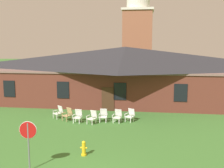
{
  "coord_description": "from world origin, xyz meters",
  "views": [
    {
      "loc": [
        2.36,
        -8.89,
        5.63
      ],
      "look_at": [
        -0.0,
        8.2,
        3.12
      ],
      "focal_mm": 42.01,
      "sensor_mm": 36.0,
      "label": 1
    }
  ],
  "objects_px": {
    "lawn_chair_under_eave": "(130,115)",
    "lawn_chair_middle": "(92,117)",
    "lawn_chair_near_door": "(68,114)",
    "lawn_chair_left_end": "(78,116)",
    "fire_hydrant": "(84,148)",
    "lawn_chair_right_end": "(103,115)",
    "lawn_chair_far_side": "(118,116)",
    "lawn_chair_by_porch": "(59,112)",
    "stop_sign": "(28,136)"
  },
  "relations": [
    {
      "from": "lawn_chair_middle",
      "to": "lawn_chair_under_eave",
      "type": "relative_size",
      "value": 1.0
    },
    {
      "from": "lawn_chair_near_door",
      "to": "lawn_chair_under_eave",
      "type": "distance_m",
      "value": 4.76
    },
    {
      "from": "stop_sign",
      "to": "lawn_chair_middle",
      "type": "relative_size",
      "value": 2.41
    },
    {
      "from": "lawn_chair_right_end",
      "to": "lawn_chair_far_side",
      "type": "height_order",
      "value": "same"
    },
    {
      "from": "lawn_chair_right_end",
      "to": "lawn_chair_left_end",
      "type": "bearing_deg",
      "value": -166.52
    },
    {
      "from": "stop_sign",
      "to": "lawn_chair_far_side",
      "type": "xyz_separation_m",
      "value": [
        3.1,
        8.11,
        -1.14
      ]
    },
    {
      "from": "lawn_chair_left_end",
      "to": "fire_hydrant",
      "type": "height_order",
      "value": "lawn_chair_left_end"
    },
    {
      "from": "stop_sign",
      "to": "lawn_chair_middle",
      "type": "xyz_separation_m",
      "value": [
        1.31,
        7.53,
        -1.14
      ]
    },
    {
      "from": "lawn_chair_middle",
      "to": "lawn_chair_under_eave",
      "type": "distance_m",
      "value": 2.87
    },
    {
      "from": "lawn_chair_left_end",
      "to": "lawn_chair_far_side",
      "type": "relative_size",
      "value": 1.0
    },
    {
      "from": "lawn_chair_right_end",
      "to": "lawn_chair_far_side",
      "type": "distance_m",
      "value": 1.08
    },
    {
      "from": "lawn_chair_left_end",
      "to": "lawn_chair_far_side",
      "type": "distance_m",
      "value": 2.95
    },
    {
      "from": "lawn_chair_near_door",
      "to": "lawn_chair_under_eave",
      "type": "relative_size",
      "value": 1.0
    },
    {
      "from": "stop_sign",
      "to": "lawn_chair_near_door",
      "type": "bearing_deg",
      "value": 95.1
    },
    {
      "from": "stop_sign",
      "to": "lawn_chair_left_end",
      "type": "bearing_deg",
      "value": 88.72
    },
    {
      "from": "lawn_chair_left_end",
      "to": "lawn_chair_middle",
      "type": "relative_size",
      "value": 1.0
    },
    {
      "from": "lawn_chair_by_porch",
      "to": "lawn_chair_near_door",
      "type": "relative_size",
      "value": 1.0
    },
    {
      "from": "lawn_chair_far_side",
      "to": "lawn_chair_by_porch",
      "type": "bearing_deg",
      "value": 173.73
    },
    {
      "from": "lawn_chair_by_porch",
      "to": "lawn_chair_right_end",
      "type": "xyz_separation_m",
      "value": [
        3.65,
        -0.48,
        0.0
      ]
    },
    {
      "from": "lawn_chair_by_porch",
      "to": "lawn_chair_under_eave",
      "type": "relative_size",
      "value": 1.0
    },
    {
      "from": "lawn_chair_near_door",
      "to": "lawn_chair_middle",
      "type": "bearing_deg",
      "value": -15.91
    },
    {
      "from": "stop_sign",
      "to": "lawn_chair_under_eave",
      "type": "distance_m",
      "value": 9.44
    },
    {
      "from": "lawn_chair_right_end",
      "to": "fire_hydrant",
      "type": "xyz_separation_m",
      "value": [
        0.04,
        -6.21,
        -0.12
      ]
    },
    {
      "from": "lawn_chair_near_door",
      "to": "lawn_chair_left_end",
      "type": "height_order",
      "value": "same"
    },
    {
      "from": "lawn_chair_right_end",
      "to": "lawn_chair_far_side",
      "type": "relative_size",
      "value": 1.0
    },
    {
      "from": "lawn_chair_middle",
      "to": "lawn_chair_far_side",
      "type": "bearing_deg",
      "value": 17.73
    },
    {
      "from": "lawn_chair_near_door",
      "to": "lawn_chair_middle",
      "type": "height_order",
      "value": "same"
    },
    {
      "from": "lawn_chair_under_eave",
      "to": "lawn_chair_middle",
      "type": "bearing_deg",
      "value": -160.91
    },
    {
      "from": "lawn_chair_far_side",
      "to": "fire_hydrant",
      "type": "distance_m",
      "value": 6.26
    },
    {
      "from": "lawn_chair_near_door",
      "to": "fire_hydrant",
      "type": "height_order",
      "value": "lawn_chair_near_door"
    },
    {
      "from": "lawn_chair_by_porch",
      "to": "lawn_chair_far_side",
      "type": "relative_size",
      "value": 1.0
    },
    {
      "from": "lawn_chair_near_door",
      "to": "lawn_chair_left_end",
      "type": "relative_size",
      "value": 1.0
    },
    {
      "from": "lawn_chair_by_porch",
      "to": "lawn_chair_right_end",
      "type": "distance_m",
      "value": 3.68
    },
    {
      "from": "lawn_chair_middle",
      "to": "fire_hydrant",
      "type": "xyz_separation_m",
      "value": [
        0.75,
        -5.6,
        -0.12
      ]
    },
    {
      "from": "lawn_chair_middle",
      "to": "fire_hydrant",
      "type": "bearing_deg",
      "value": -82.4
    },
    {
      "from": "lawn_chair_middle",
      "to": "lawn_chair_far_side",
      "type": "height_order",
      "value": "same"
    },
    {
      "from": "lawn_chair_near_door",
      "to": "lawn_chair_under_eave",
      "type": "xyz_separation_m",
      "value": [
        4.74,
        0.36,
        0.0
      ]
    },
    {
      "from": "lawn_chair_by_porch",
      "to": "lawn_chair_near_door",
      "type": "xyz_separation_m",
      "value": [
        0.91,
        -0.51,
        0.0
      ]
    },
    {
      "from": "lawn_chair_far_side",
      "to": "lawn_chair_under_eave",
      "type": "xyz_separation_m",
      "value": [
        0.92,
        0.37,
        0.0
      ]
    },
    {
      "from": "lawn_chair_right_end",
      "to": "lawn_chair_far_side",
      "type": "xyz_separation_m",
      "value": [
        1.08,
        -0.04,
        0.0
      ]
    },
    {
      "from": "stop_sign",
      "to": "lawn_chair_left_end",
      "type": "height_order",
      "value": "stop_sign"
    },
    {
      "from": "lawn_chair_left_end",
      "to": "lawn_chair_right_end",
      "type": "bearing_deg",
      "value": 13.48
    },
    {
      "from": "lawn_chair_near_door",
      "to": "lawn_chair_middle",
      "type": "distance_m",
      "value": 2.12
    },
    {
      "from": "lawn_chair_left_end",
      "to": "lawn_chair_by_porch",
      "type": "bearing_deg",
      "value": 152.83
    },
    {
      "from": "lawn_chair_left_end",
      "to": "lawn_chair_middle",
      "type": "distance_m",
      "value": 1.15
    },
    {
      "from": "lawn_chair_by_porch",
      "to": "fire_hydrant",
      "type": "height_order",
      "value": "lawn_chair_by_porch"
    },
    {
      "from": "lawn_chair_near_door",
      "to": "lawn_chair_far_side",
      "type": "bearing_deg",
      "value": -0.12
    },
    {
      "from": "lawn_chair_under_eave",
      "to": "fire_hydrant",
      "type": "distance_m",
      "value": 6.83
    },
    {
      "from": "lawn_chair_middle",
      "to": "lawn_chair_right_end",
      "type": "height_order",
      "value": "same"
    },
    {
      "from": "lawn_chair_under_eave",
      "to": "lawn_chair_near_door",
      "type": "bearing_deg",
      "value": -175.69
    }
  ]
}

